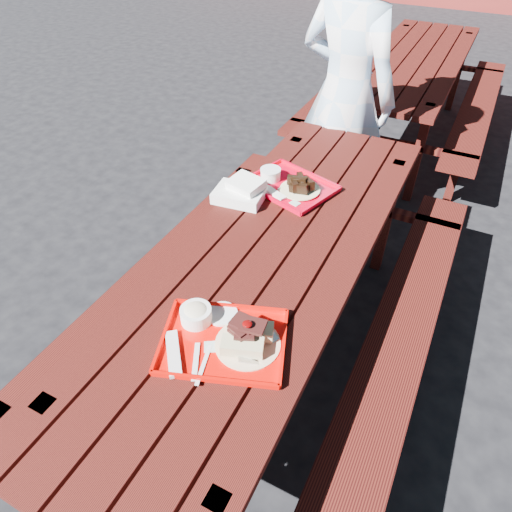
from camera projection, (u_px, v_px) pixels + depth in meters
name	position (u px, v px, depth m)	size (l,w,h in m)	color
ground	(269.00, 358.00, 2.39)	(60.00, 60.00, 0.00)	black
picnic_table_near	(271.00, 281.00, 2.02)	(1.41, 2.40, 0.75)	#49140E
picnic_table_far	(411.00, 80.00, 3.92)	(1.41, 2.40, 0.75)	#49140E
near_tray	(224.00, 333.00, 1.51)	(0.49, 0.43, 0.13)	red
far_tray	(288.00, 185.00, 2.24)	(0.48, 0.42, 0.07)	red
white_cloth	(241.00, 192.00, 2.15)	(0.25, 0.21, 0.09)	white
person	(345.00, 95.00, 2.78)	(0.65, 0.43, 1.79)	#B0D5F5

